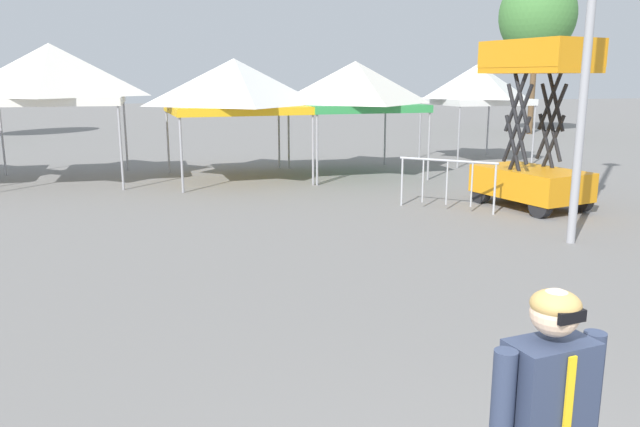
{
  "coord_description": "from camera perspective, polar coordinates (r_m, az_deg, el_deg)",
  "views": [
    {
      "loc": [
        -1.71,
        -1.81,
        2.74
      ],
      "look_at": [
        0.04,
        4.55,
        1.3
      ],
      "focal_mm": 34.96,
      "sensor_mm": 36.0,
      "label": 1
    }
  ],
  "objects": [
    {
      "name": "canopy_tent_far_right",
      "position": [
        17.92,
        -23.39,
        11.65
      ],
      "size": [
        3.54,
        3.54,
        3.61
      ],
      "color": "#9E9EA3",
      "rests_on": "ground"
    },
    {
      "name": "canopy_tent_right_of_center",
      "position": [
        17.22,
        -7.84,
        11.51
      ],
      "size": [
        3.72,
        3.72,
        3.24
      ],
      "color": "#9E9EA3",
      "rests_on": "ground"
    },
    {
      "name": "canopy_tent_behind_center",
      "position": [
        17.99,
        3.25,
        11.57
      ],
      "size": [
        3.36,
        3.36,
        3.2
      ],
      "color": "#9E9EA3",
      "rests_on": "ground"
    },
    {
      "name": "canopy_tent_behind_left",
      "position": [
        21.51,
        14.17,
        11.38
      ],
      "size": [
        2.9,
        2.9,
        3.18
      ],
      "color": "#9E9EA3",
      "rests_on": "ground"
    },
    {
      "name": "scissor_lift",
      "position": [
        14.04,
        18.85,
        4.93
      ],
      "size": [
        1.87,
        2.55,
        3.5
      ],
      "color": "black",
      "rests_on": "ground"
    },
    {
      "name": "tree_behind_tents_center",
      "position": [
        33.08,
        19.29,
        16.71
      ],
      "size": [
        3.64,
        3.64,
        7.68
      ],
      "color": "brown",
      "rests_on": "ground"
    },
    {
      "name": "crowd_barrier_mid_lot",
      "position": [
        13.34,
        11.57,
        3.5
      ],
      "size": [
        1.57,
        1.47,
        1.08
      ],
      "color": "#B7BABF",
      "rests_on": "ground"
    }
  ]
}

